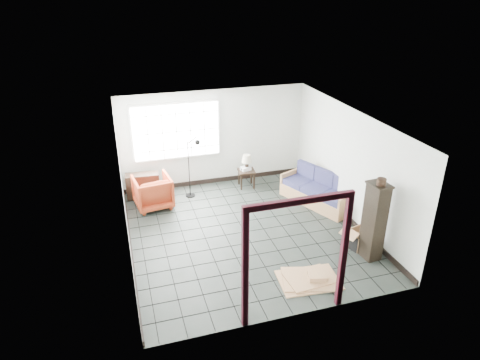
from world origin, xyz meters
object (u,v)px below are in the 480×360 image
object	(u,v)px
futon_sofa	(319,192)
tall_shelf	(374,221)
armchair	(153,190)
side_table	(246,173)

from	to	relation	value
futon_sofa	tall_shelf	world-z (taller)	tall_shelf
armchair	side_table	world-z (taller)	armchair
armchair	futon_sofa	bearing A→B (deg)	158.23
side_table	tall_shelf	xyz separation A→B (m)	(1.40, -3.84, 0.44)
tall_shelf	armchair	bearing A→B (deg)	133.74
futon_sofa	side_table	bearing A→B (deg)	112.77
armchair	tall_shelf	xyz separation A→B (m)	(3.96, -3.43, 0.39)
armchair	tall_shelf	bearing A→B (deg)	131.40
side_table	tall_shelf	bearing A→B (deg)	-69.94
side_table	armchair	bearing A→B (deg)	-170.91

